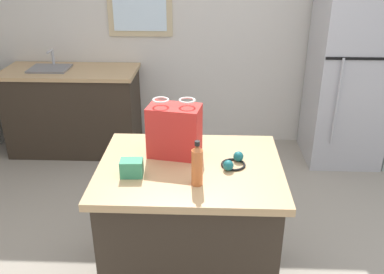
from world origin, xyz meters
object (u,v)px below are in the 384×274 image
object	(u,v)px
small_box	(132,168)
bottle	(197,165)
refrigerator	(349,72)
kitchen_island	(190,225)
shopping_bag	(174,131)
ear_defenders	(233,162)

from	to	relation	value
small_box	bottle	distance (m)	0.39
refrigerator	small_box	xyz separation A→B (m)	(-1.84, -2.05, 0.00)
kitchen_island	shopping_bag	size ratio (longest dim) A/B	2.98
bottle	ear_defenders	distance (m)	0.33
kitchen_island	refrigerator	size ratio (longest dim) A/B	0.59
kitchen_island	ear_defenders	world-z (taller)	ear_defenders
kitchen_island	shopping_bag	distance (m)	0.63
shopping_bag	bottle	bearing A→B (deg)	-67.05
refrigerator	ear_defenders	distance (m)	2.28
shopping_bag	ear_defenders	world-z (taller)	shopping_bag
small_box	refrigerator	bearing A→B (deg)	48.03
small_box	ear_defenders	bearing A→B (deg)	13.66
bottle	ear_defenders	size ratio (longest dim) A/B	1.30
shopping_bag	small_box	size ratio (longest dim) A/B	2.89
kitchen_island	small_box	distance (m)	0.61
shopping_bag	bottle	world-z (taller)	shopping_bag
kitchen_island	ear_defenders	xyz separation A→B (m)	(0.26, 0.01, 0.47)
small_box	bottle	size ratio (longest dim) A/B	0.48
small_box	bottle	bearing A→B (deg)	-12.12
ear_defenders	shopping_bag	bearing A→B (deg)	160.13
refrigerator	shopping_bag	bearing A→B (deg)	-132.33
shopping_bag	kitchen_island	bearing A→B (deg)	-53.52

